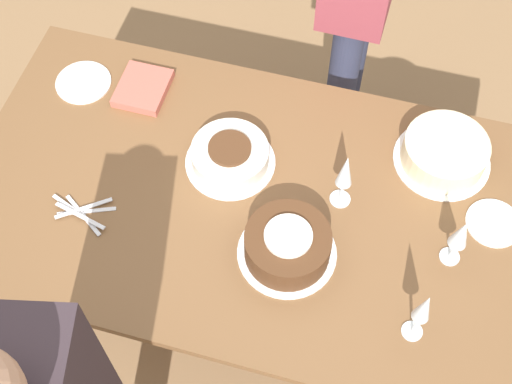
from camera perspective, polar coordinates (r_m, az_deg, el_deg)
name	(u,v)px	position (r m, az deg, el deg)	size (l,w,h in m)	color
ground_plane	(256,303)	(2.78, 0.00, -8.89)	(12.00, 12.00, 0.00)	#8E6B47
dining_table	(256,218)	(2.17, 0.00, -2.09)	(1.73, 0.97, 0.78)	brown
cake_center_white	(230,156)	(2.12, -2.09, 2.90)	(0.27, 0.27, 0.08)	white
cake_front_chocolate	(288,245)	(1.95, 2.54, -4.28)	(0.28, 0.28, 0.11)	white
cake_back_decorated	(444,153)	(2.19, 14.85, 3.07)	(0.29, 0.29, 0.09)	white
wine_glass_near	(424,309)	(1.81, 13.27, -9.10)	(0.06, 0.06, 0.23)	silver
wine_glass_far	(461,235)	(1.95, 16.07, -3.31)	(0.06, 0.06, 0.20)	silver
wine_glass_extra	(345,173)	(1.97, 7.15, 1.55)	(0.06, 0.06, 0.22)	silver
dessert_plate_left	(83,82)	(2.40, -13.64, 8.52)	(0.18, 0.18, 0.01)	white
dessert_plate_right	(494,223)	(2.15, 18.47, -2.38)	(0.16, 0.16, 0.01)	white
fork_pile	(82,212)	(2.11, -13.78, -1.58)	(0.19, 0.13, 0.01)	silver
napkin_stack	(143,88)	(2.33, -9.04, 8.20)	(0.15, 0.18, 0.03)	#B75B4C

